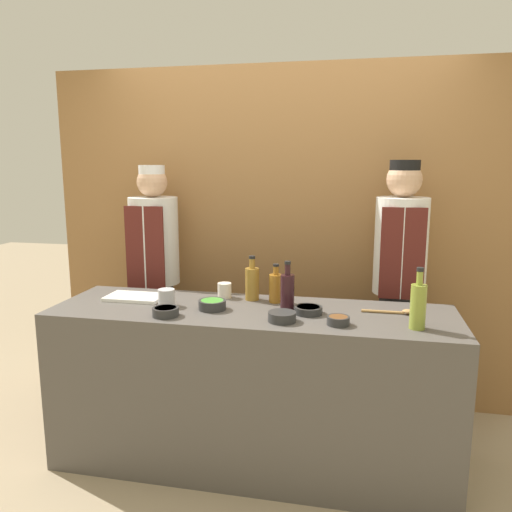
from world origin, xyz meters
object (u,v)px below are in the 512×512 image
at_px(sauce_bowl_brown, 338,320).
at_px(bottle_wine, 287,291).
at_px(bottle_oil, 418,305).
at_px(cup_steel, 166,298).
at_px(sauce_bowl_red, 282,316).
at_px(bottle_amber, 276,287).
at_px(chef_left, 155,276).
at_px(sauce_bowl_green, 212,304).
at_px(sauce_bowl_orange, 308,310).
at_px(cutting_board, 135,297).
at_px(bottle_vinegar, 252,283).
at_px(sauce_bowl_white, 166,311).
at_px(wooden_spoon, 397,312).
at_px(chef_right, 399,284).
at_px(cup_cream, 225,290).

xyz_separation_m(sauce_bowl_brown, bottle_wine, (-0.29, 0.21, 0.08)).
bearing_deg(bottle_oil, cup_steel, 174.59).
distance_m(sauce_bowl_red, cup_steel, 0.71).
relative_size(sauce_bowl_brown, bottle_oil, 0.37).
distance_m(bottle_amber, chef_left, 1.05).
bearing_deg(sauce_bowl_brown, sauce_bowl_green, 169.42).
distance_m(sauce_bowl_orange, cutting_board, 1.06).
bearing_deg(sauce_bowl_brown, bottle_vinegar, 144.49).
distance_m(sauce_bowl_orange, bottle_oil, 0.58).
distance_m(sauce_bowl_white, wooden_spoon, 1.24).
bearing_deg(bottle_vinegar, bottle_oil, -21.35).
bearing_deg(bottle_wine, wooden_spoon, 4.00).
height_order(sauce_bowl_white, bottle_oil, bottle_oil).
bearing_deg(sauce_bowl_red, bottle_amber, 104.54).
distance_m(sauce_bowl_brown, bottle_amber, 0.52).
bearing_deg(bottle_vinegar, sauce_bowl_red, -57.67).
bearing_deg(bottle_vinegar, chef_right, 26.17).
relative_size(sauce_bowl_orange, cup_cream, 1.71).
bearing_deg(wooden_spoon, sauce_bowl_orange, -168.94).
distance_m(sauce_bowl_brown, bottle_wine, 0.37).
relative_size(sauce_bowl_brown, sauce_bowl_red, 0.79).
distance_m(sauce_bowl_brown, chef_right, 0.88).
bearing_deg(bottle_wine, bottle_amber, 121.89).
height_order(cup_steel, chef_left, chef_left).
bearing_deg(cup_steel, chef_left, 117.84).
distance_m(cutting_board, bottle_vinegar, 0.71).
distance_m(sauce_bowl_orange, bottle_vinegar, 0.42).
bearing_deg(sauce_bowl_orange, bottle_oil, -14.28).
height_order(sauce_bowl_orange, sauce_bowl_red, sauce_bowl_red).
relative_size(sauce_bowl_red, sauce_bowl_white, 1.02).
xyz_separation_m(cutting_board, cup_cream, (0.52, 0.14, 0.03)).
xyz_separation_m(sauce_bowl_white, cup_cream, (0.21, 0.43, 0.02)).
bearing_deg(bottle_wine, sauce_bowl_orange, -22.33).
xyz_separation_m(sauce_bowl_green, sauce_bowl_orange, (0.53, 0.03, -0.01)).
distance_m(sauce_bowl_orange, wooden_spoon, 0.48).
bearing_deg(sauce_bowl_green, bottle_vinegar, 54.22).
height_order(sauce_bowl_orange, cup_cream, cup_cream).
relative_size(bottle_oil, chef_left, 0.18).
bearing_deg(cup_steel, sauce_bowl_orange, 0.80).
height_order(bottle_vinegar, cup_cream, bottle_vinegar).
distance_m(sauce_bowl_brown, cutting_board, 1.25).
xyz_separation_m(sauce_bowl_green, sauce_bowl_brown, (0.70, -0.13, -0.01)).
relative_size(sauce_bowl_red, cup_steel, 1.49).
bearing_deg(chef_right, cup_steel, -153.70).
relative_size(sauce_bowl_white, bottle_amber, 0.62).
distance_m(sauce_bowl_white, cup_steel, 0.20).
bearing_deg(chef_left, sauce_bowl_red, -37.87).
relative_size(sauce_bowl_orange, cup_steel, 1.58).
bearing_deg(cup_steel, sauce_bowl_green, -3.61).
distance_m(sauce_bowl_brown, cup_cream, 0.80).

